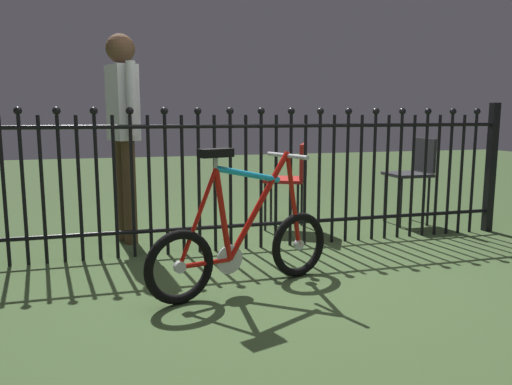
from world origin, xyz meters
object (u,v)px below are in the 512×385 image
Objects in this scene: bicycle at (244,244)px; chair_charcoal at (414,170)px; chair_red at (292,175)px; person_visitor at (123,119)px.

bicycle reaches higher than chair_charcoal.
chair_charcoal is 1.04× the size of chair_red.
bicycle is at bearing -146.13° from chair_charcoal.
chair_charcoal is 0.49× the size of person_visitor.
bicycle is at bearing -119.38° from chair_red.
chair_red is at bearing 3.66° from person_visitor.
chair_charcoal is at bearing -0.43° from person_visitor.
chair_red is at bearing 174.56° from chair_charcoal.
chair_charcoal is at bearing -5.44° from chair_red.
person_visitor reaches higher than chair_charcoal.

